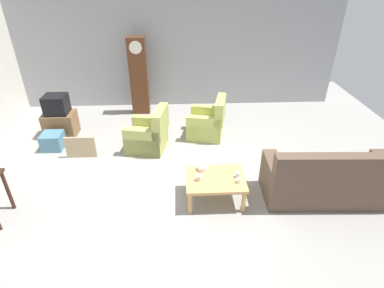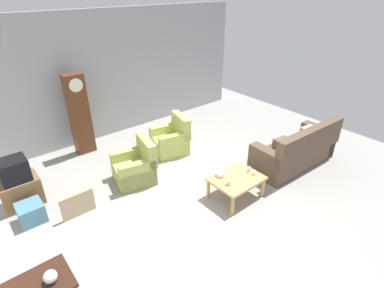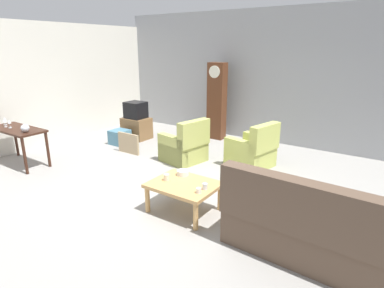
# 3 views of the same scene
# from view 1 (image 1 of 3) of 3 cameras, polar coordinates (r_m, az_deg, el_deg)

# --- Properties ---
(ground_plane) EXTENTS (10.40, 10.40, 0.00)m
(ground_plane) POSITION_cam_1_polar(r_m,az_deg,el_deg) (5.78, -2.02, -6.43)
(ground_plane) COLOR #999691
(garage_door_wall) EXTENTS (8.40, 0.16, 3.20)m
(garage_door_wall) POSITION_cam_1_polar(r_m,az_deg,el_deg) (8.44, -2.62, 17.60)
(garage_door_wall) COLOR #9EA0A5
(garage_door_wall) RESTS_ON ground_plane
(couch_floral) EXTENTS (2.13, 0.96, 1.04)m
(couch_floral) POSITION_cam_1_polar(r_m,az_deg,el_deg) (5.62, 23.98, -6.28)
(couch_floral) COLOR brown
(couch_floral) RESTS_ON ground_plane
(armchair_olive_near) EXTENTS (0.92, 0.90, 0.92)m
(armchair_olive_near) POSITION_cam_1_polar(r_m,az_deg,el_deg) (6.61, -7.94, 1.54)
(armchair_olive_near) COLOR tan
(armchair_olive_near) RESTS_ON ground_plane
(armchair_olive_far) EXTENTS (0.94, 0.91, 0.92)m
(armchair_olive_far) POSITION_cam_1_polar(r_m,az_deg,el_deg) (7.07, 2.90, 3.80)
(armchair_olive_far) COLOR #BAC25F
(armchair_olive_far) RESTS_ON ground_plane
(coffee_table_wood) EXTENTS (0.96, 0.76, 0.44)m
(coffee_table_wood) POSITION_cam_1_polar(r_m,az_deg,el_deg) (5.12, 4.28, -6.76)
(coffee_table_wood) COLOR tan
(coffee_table_wood) RESTS_ON ground_plane
(grandfather_clock) EXTENTS (0.44, 0.30, 1.95)m
(grandfather_clock) POSITION_cam_1_polar(r_m,az_deg,el_deg) (8.12, -9.74, 12.14)
(grandfather_clock) COLOR #562D19
(grandfather_clock) RESTS_ON ground_plane
(tv_stand_cabinet) EXTENTS (0.68, 0.52, 0.55)m
(tv_stand_cabinet) POSITION_cam_1_polar(r_m,az_deg,el_deg) (7.71, -22.94, 3.39)
(tv_stand_cabinet) COLOR brown
(tv_stand_cabinet) RESTS_ON ground_plane
(tv_crt) EXTENTS (0.48, 0.44, 0.42)m
(tv_crt) POSITION_cam_1_polar(r_m,az_deg,el_deg) (7.52, -23.68, 6.66)
(tv_crt) COLOR black
(tv_crt) RESTS_ON tv_stand_cabinet
(framed_picture_leaning) EXTENTS (0.60, 0.05, 0.46)m
(framed_picture_leaning) POSITION_cam_1_polar(r_m,az_deg,el_deg) (6.67, -19.78, -0.57)
(framed_picture_leaning) COLOR tan
(framed_picture_leaning) RESTS_ON ground_plane
(storage_box_blue) EXTENTS (0.41, 0.42, 0.35)m
(storage_box_blue) POSITION_cam_1_polar(r_m,az_deg,el_deg) (7.25, -24.19, 0.51)
(storage_box_blue) COLOR teal
(storage_box_blue) RESTS_ON ground_plane
(cup_white_porcelain) EXTENTS (0.07, 0.07, 0.07)m
(cup_white_porcelain) POSITION_cam_1_polar(r_m,az_deg,el_deg) (5.00, 8.53, -6.67)
(cup_white_porcelain) COLOR white
(cup_white_porcelain) RESTS_ON coffee_table_wood
(cup_blue_rimmed) EXTENTS (0.07, 0.07, 0.09)m
(cup_blue_rimmed) POSITION_cam_1_polar(r_m,az_deg,el_deg) (5.11, 8.33, -5.62)
(cup_blue_rimmed) COLOR silver
(cup_blue_rimmed) RESTS_ON coffee_table_wood
(cup_cream_tall) EXTENTS (0.08, 0.08, 0.10)m
(cup_cream_tall) POSITION_cam_1_polar(r_m,az_deg,el_deg) (4.99, 1.27, -6.24)
(cup_cream_tall) COLOR beige
(cup_cream_tall) RESTS_ON coffee_table_wood
(bowl_white_stacked) EXTENTS (0.18, 0.18, 0.08)m
(bowl_white_stacked) POSITION_cam_1_polar(r_m,az_deg,el_deg) (5.24, 1.97, -4.36)
(bowl_white_stacked) COLOR white
(bowl_white_stacked) RESTS_ON coffee_table_wood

